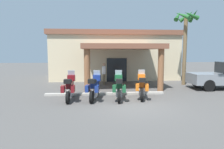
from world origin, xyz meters
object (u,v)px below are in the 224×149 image
object	(u,v)px
motorcycle_maroon	(70,88)
motorcycle_blue	(94,88)
motel_building	(114,55)
motorcycle_green	(119,88)
palm_tree_near_portico	(186,29)
motorcycle_orange	(142,86)
pedestrian	(104,72)

from	to	relation	value
motorcycle_maroon	motorcycle_blue	size ratio (longest dim) A/B	1.01
motorcycle_maroon	motorcycle_blue	bearing A→B (deg)	-90.90
motel_building	motorcycle_green	xyz separation A→B (m)	(-0.63, -9.71, -1.66)
motorcycle_blue	motorcycle_green	world-z (taller)	same
palm_tree_near_portico	motorcycle_green	bearing A→B (deg)	-140.65
motel_building	motorcycle_orange	xyz separation A→B (m)	(0.74, -9.44, -1.66)
motel_building	motorcycle_orange	bearing A→B (deg)	-85.86
motorcycle_orange	motorcycle_maroon	bearing A→B (deg)	103.50
motorcycle_blue	motorcycle_orange	bearing A→B (deg)	-75.09
motel_building	motorcycle_blue	distance (m)	9.98
motorcycle_green	pedestrian	xyz separation A→B (m)	(-0.59, 5.36, 0.33)
motorcycle_orange	pedestrian	size ratio (longest dim) A/B	1.24
motorcycle_orange	palm_tree_near_portico	bearing A→B (deg)	-33.39
pedestrian	motorcycle_blue	bearing A→B (deg)	-110.88
motorcycle_orange	pedestrian	distance (m)	5.46
motorcycle_green	palm_tree_near_portico	distance (m)	8.52
motorcycle_blue	motorcycle_green	size ratio (longest dim) A/B	0.99
motel_building	pedestrian	size ratio (longest dim) A/B	7.08
motorcycle_maroon	motorcycle_green	bearing A→B (deg)	-91.42
pedestrian	motorcycle_maroon	bearing A→B (deg)	-124.76
motorcycle_maroon	pedestrian	size ratio (longest dim) A/B	1.25
motorcycle_orange	motorcycle_green	bearing A→B (deg)	112.63
motel_building	pedestrian	world-z (taller)	motel_building
motorcycle_maroon	motorcycle_orange	world-z (taller)	same
motorcycle_orange	pedestrian	world-z (taller)	pedestrian
motorcycle_orange	palm_tree_near_portico	xyz separation A→B (m)	(4.55, 4.58, 3.76)
motorcycle_orange	palm_tree_near_portico	distance (m)	7.47
motorcycle_blue	motorcycle_green	distance (m)	1.37
motorcycle_green	motel_building	bearing A→B (deg)	1.76
motorcycle_blue	motorcycle_orange	size ratio (longest dim) A/B	1.00
motorcycle_maroon	pedestrian	world-z (taller)	pedestrian
motorcycle_maroon	motorcycle_blue	xyz separation A→B (m)	(1.36, -0.05, 0.00)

